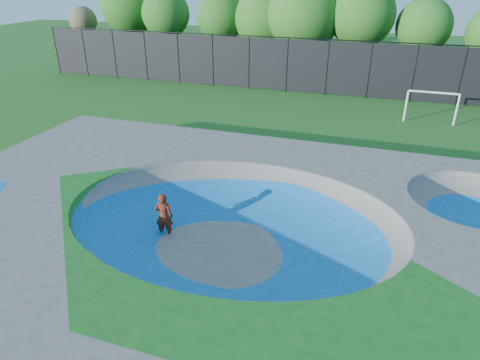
# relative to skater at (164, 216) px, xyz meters

# --- Properties ---
(ground) EXTENTS (120.00, 120.00, 0.00)m
(ground) POSITION_rel_skater_xyz_m (2.52, -0.02, -0.84)
(ground) COLOR #1E5718
(ground) RESTS_ON ground
(skate_deck) EXTENTS (22.00, 14.00, 1.50)m
(skate_deck) POSITION_rel_skater_xyz_m (2.52, -0.02, -0.09)
(skate_deck) COLOR gray
(skate_deck) RESTS_ON ground
(skater) EXTENTS (0.69, 0.53, 1.69)m
(skater) POSITION_rel_skater_xyz_m (0.00, 0.00, 0.00)
(skater) COLOR red
(skater) RESTS_ON ground
(skateboard) EXTENTS (0.81, 0.34, 0.05)m
(skateboard) POSITION_rel_skater_xyz_m (0.00, 0.00, -0.82)
(skateboard) COLOR black
(skateboard) RESTS_ON ground
(soccer_goal) EXTENTS (2.96, 0.12, 1.96)m
(soccer_goal) POSITION_rel_skater_xyz_m (9.50, 16.31, 0.51)
(soccer_goal) COLOR white
(soccer_goal) RESTS_ON ground
(fence) EXTENTS (48.09, 0.09, 4.04)m
(fence) POSITION_rel_skater_xyz_m (2.52, 20.98, 1.25)
(fence) COLOR black
(fence) RESTS_ON ground
(treeline) EXTENTS (51.29, 7.13, 8.38)m
(treeline) POSITION_rel_skater_xyz_m (2.94, 26.04, 4.11)
(treeline) COLOR #4A2F25
(treeline) RESTS_ON ground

